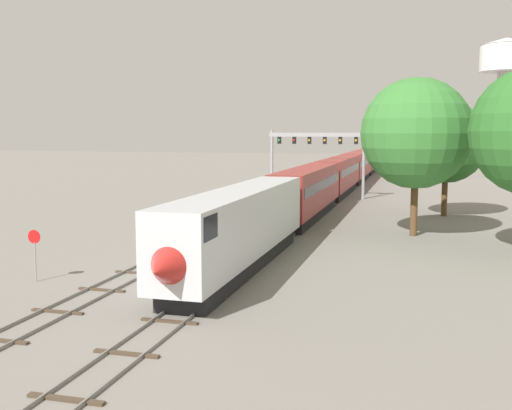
{
  "coord_description": "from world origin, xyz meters",
  "views": [
    {
      "loc": [
        12.31,
        -29.72,
        8.2
      ],
      "look_at": [
        1.0,
        12.0,
        3.0
      ],
      "focal_mm": 42.87,
      "sensor_mm": 36.0,
      "label": 1
    }
  ],
  "objects_px": {
    "stop_sign": "(35,248)",
    "trackside_tree_left": "(446,143)",
    "passenger_train": "(340,175)",
    "trackside_tree_mid": "(416,133)",
    "signal_gantry": "(317,148)",
    "water_tower": "(505,71)"
  },
  "relations": [
    {
      "from": "stop_sign",
      "to": "trackside_tree_left",
      "type": "bearing_deg",
      "value": 55.99
    },
    {
      "from": "passenger_train",
      "to": "trackside_tree_mid",
      "type": "xyz_separation_m",
      "value": [
        9.85,
        -30.63,
        5.45
      ]
    },
    {
      "from": "signal_gantry",
      "to": "trackside_tree_left",
      "type": "bearing_deg",
      "value": -41.6
    },
    {
      "from": "trackside_tree_mid",
      "to": "passenger_train",
      "type": "bearing_deg",
      "value": 107.83
    },
    {
      "from": "water_tower",
      "to": "stop_sign",
      "type": "relative_size",
      "value": 8.32
    },
    {
      "from": "passenger_train",
      "to": "stop_sign",
      "type": "bearing_deg",
      "value": -101.01
    },
    {
      "from": "water_tower",
      "to": "stop_sign",
      "type": "height_order",
      "value": "water_tower"
    },
    {
      "from": "passenger_train",
      "to": "trackside_tree_left",
      "type": "bearing_deg",
      "value": -55.0
    },
    {
      "from": "trackside_tree_left",
      "to": "trackside_tree_mid",
      "type": "xyz_separation_m",
      "value": [
        -2.72,
        -12.67,
        0.91
      ]
    },
    {
      "from": "signal_gantry",
      "to": "water_tower",
      "type": "xyz_separation_m",
      "value": [
        25.83,
        37.73,
        12.22
      ]
    },
    {
      "from": "signal_gantry",
      "to": "trackside_tree_mid",
      "type": "xyz_separation_m",
      "value": [
        12.1,
        -25.83,
        1.86
      ]
    },
    {
      "from": "passenger_train",
      "to": "water_tower",
      "type": "bearing_deg",
      "value": 54.39
    },
    {
      "from": "stop_sign",
      "to": "trackside_tree_mid",
      "type": "distance_m",
      "value": 29.4
    },
    {
      "from": "stop_sign",
      "to": "trackside_tree_mid",
      "type": "height_order",
      "value": "trackside_tree_mid"
    },
    {
      "from": "water_tower",
      "to": "stop_sign",
      "type": "bearing_deg",
      "value": -111.71
    },
    {
      "from": "water_tower",
      "to": "passenger_train",
      "type": "bearing_deg",
      "value": -125.61
    },
    {
      "from": "water_tower",
      "to": "trackside_tree_mid",
      "type": "height_order",
      "value": "water_tower"
    },
    {
      "from": "passenger_train",
      "to": "trackside_tree_left",
      "type": "relative_size",
      "value": 10.19
    },
    {
      "from": "stop_sign",
      "to": "trackside_tree_mid",
      "type": "xyz_separation_m",
      "value": [
        19.85,
        20.78,
        6.19
      ]
    },
    {
      "from": "passenger_train",
      "to": "signal_gantry",
      "type": "bearing_deg",
      "value": -115.14
    },
    {
      "from": "water_tower",
      "to": "signal_gantry",
      "type": "bearing_deg",
      "value": -124.4
    },
    {
      "from": "passenger_train",
      "to": "signal_gantry",
      "type": "height_order",
      "value": "signal_gantry"
    }
  ]
}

